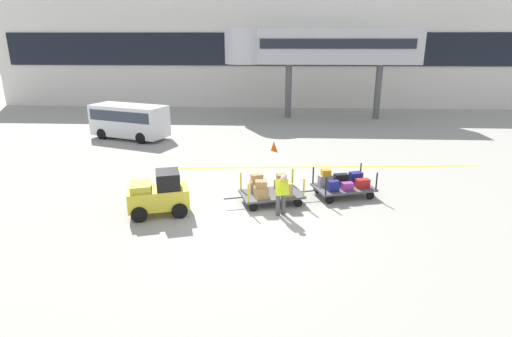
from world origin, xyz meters
The scene contains 10 objects.
ground_plane centered at (0.00, 0.00, 0.00)m, with size 120.00×120.00×0.00m, color #9E9B91.
apron_lead_line centered at (3.22, 6.82, 0.00)m, with size 15.86×0.20×0.01m, color yellow.
terminal_building centered at (0.00, 25.98, 4.68)m, with size 49.48×2.51×9.34m.
jet_bridge centered at (3.59, 19.99, 5.40)m, with size 14.73×3.00×6.77m.
baggage_tug centered at (-3.21, 0.85, 0.75)m, with size 2.33×1.74×1.58m.
baggage_cart_lead centered at (0.74, 2.06, 0.55)m, with size 3.08×2.02×1.11m.
baggage_cart_middle centered at (3.62, 3.02, 0.49)m, with size 3.08×2.02×1.10m.
baggage_handler centered at (1.14, 0.92, 0.87)m, with size 0.52×0.54×1.56m.
shuttle_van centered at (-8.32, 12.29, 1.23)m, with size 5.16×3.40×2.10m.
safety_cone_near centered at (0.77, 9.81, 0.28)m, with size 0.36×0.36×0.55m, color #EA590F.
Camera 1 is at (0.95, -12.47, 6.03)m, focal length 28.62 mm.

